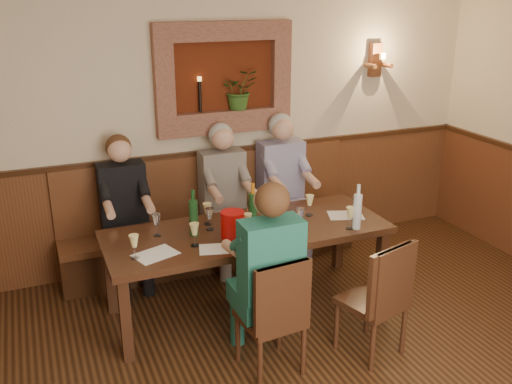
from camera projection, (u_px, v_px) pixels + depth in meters
room_shell at (383, 155)px, 2.82m from camera, size 6.04×6.04×2.82m
wainscoting at (366, 374)px, 3.25m from camera, size 6.02×6.02×1.15m
wall_niche at (228, 83)px, 5.49m from camera, size 1.36×0.30×1.06m
wall_sconce at (376, 61)px, 6.03m from camera, size 0.25×0.20×0.35m
dining_table at (247, 237)px, 4.83m from camera, size 2.40×0.90×0.75m
bench at (213, 233)px, 5.77m from camera, size 3.00×0.45×1.11m
chair_near_left at (271, 337)px, 4.14m from camera, size 0.45×0.45×0.94m
chair_near_right at (373, 320)px, 4.35m from camera, size 0.52×0.52×0.95m
person_bench_left at (127, 225)px, 5.28m from camera, size 0.42×0.52×1.43m
person_bench_mid at (226, 210)px, 5.62m from camera, size 0.43×0.53×1.46m
person_bench_right at (284, 199)px, 5.84m from camera, size 0.45×0.55×1.50m
person_chair_front at (266, 290)px, 4.12m from camera, size 0.43×0.53×1.46m
spittoon_bucket at (233, 224)px, 4.61m from camera, size 0.25×0.25×0.22m
wine_bottle_green_a at (253, 210)px, 4.75m from camera, size 0.09×0.09×0.40m
wine_bottle_green_b at (194, 217)px, 4.63m from camera, size 0.10×0.10×0.39m
water_bottle at (357, 211)px, 4.77m from camera, size 0.07×0.07×0.39m
tasting_sheet_a at (155, 254)px, 4.34m from camera, size 0.38×0.32×0.00m
tasting_sheet_b at (242, 235)px, 4.69m from camera, size 0.30×0.25×0.00m
tasting_sheet_c at (346, 215)px, 5.09m from camera, size 0.36×0.31×0.00m
tasting_sheet_d at (217, 249)px, 4.43m from camera, size 0.32×0.26×0.00m
wine_glass_0 at (134, 247)px, 4.25m from camera, size 0.08×0.08×0.19m
wine_glass_1 at (157, 225)px, 4.64m from camera, size 0.08×0.08×0.19m
wine_glass_2 at (195, 235)px, 4.46m from camera, size 0.08×0.08×0.19m
wine_glass_3 at (210, 219)px, 4.76m from camera, size 0.08×0.08×0.19m
wine_glass_4 at (248, 225)px, 4.65m from camera, size 0.08×0.08×0.19m
wine_glass_5 at (261, 213)px, 4.90m from camera, size 0.08×0.08×0.19m
wine_glass_6 at (300, 219)px, 4.76m from camera, size 0.08×0.08×0.19m
wine_glass_7 at (309, 205)px, 5.06m from camera, size 0.08×0.08×0.19m
wine_glass_8 at (355, 210)px, 4.96m from camera, size 0.08×0.08×0.19m
wine_glass_9 at (241, 234)px, 4.47m from camera, size 0.08×0.08×0.19m
wine_glass_10 at (350, 218)px, 4.79m from camera, size 0.08×0.08×0.19m
wine_glass_11 at (207, 214)px, 4.87m from camera, size 0.08×0.08×0.19m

